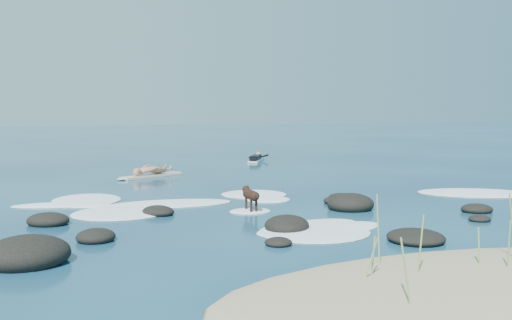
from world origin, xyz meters
name	(u,v)px	position (x,y,z in m)	size (l,w,h in m)	color
ground	(299,204)	(0.00, 0.00, 0.00)	(160.00, 160.00, 0.00)	#0A2642
sand_dune	(505,293)	(0.00, -8.20, 0.00)	(9.00, 4.40, 0.60)	#9E8966
dune_grass	(488,243)	(0.01, -7.78, 0.64)	(3.86, 2.18, 1.22)	#7A9E4C
reef_rocks	(339,218)	(-0.12, -2.88, 0.12)	(15.01, 6.49, 0.65)	black
breaking_foam	(250,207)	(-1.48, -0.16, 0.01)	(15.92, 8.42, 0.12)	white
standing_surfer_rig	(151,159)	(-3.23, 7.67, 0.72)	(2.89, 1.96, 1.83)	beige
paddling_surfer_rig	(256,158)	(2.72, 12.97, 0.14)	(1.58, 2.35, 0.42)	silver
dog	(250,195)	(-1.69, -0.84, 0.45)	(0.31, 1.06, 0.67)	black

